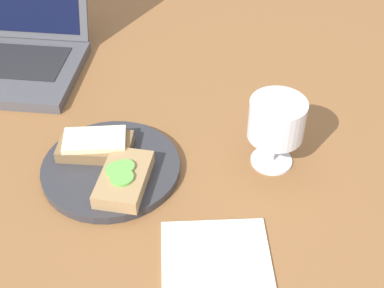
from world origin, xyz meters
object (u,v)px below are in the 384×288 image
(wine_glass, at_px, (276,122))
(sandwich_with_cucumber, at_px, (124,178))
(napkin, at_px, (216,256))
(plate, at_px, (110,170))
(sandwich_with_cheese, at_px, (95,145))

(wine_glass, bearing_deg, sandwich_with_cucumber, -157.67)
(wine_glass, distance_m, napkin, 0.23)
(plate, relative_size, sandwich_with_cheese, 1.85)
(sandwich_with_cheese, xyz_separation_m, sandwich_with_cucumber, (0.06, -0.07, -0.00))
(sandwich_with_cucumber, distance_m, wine_glass, 0.25)
(sandwich_with_cheese, xyz_separation_m, wine_glass, (0.28, 0.02, 0.05))
(napkin, bearing_deg, plate, 141.51)
(napkin, bearing_deg, sandwich_with_cucumber, 144.03)
(plate, relative_size, sandwich_with_cucumber, 1.86)
(plate, distance_m, sandwich_with_cheese, 0.05)
(napkin, bearing_deg, wine_glass, 69.46)
(wine_glass, bearing_deg, plate, -167.25)
(plate, xyz_separation_m, sandwich_with_cucumber, (0.03, -0.03, 0.02))
(sandwich_with_cucumber, relative_size, wine_glass, 0.98)
(sandwich_with_cheese, bearing_deg, plate, -48.32)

